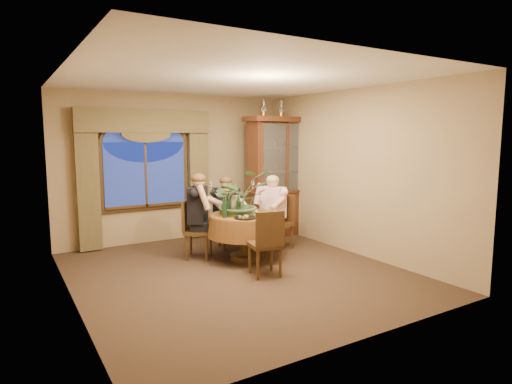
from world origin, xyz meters
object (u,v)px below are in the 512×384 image
chair_back_right (231,221)px  wine_bottle_1 (225,207)px  oil_lamp_right (298,109)px  person_pink (273,212)px  chair_back (198,230)px  stoneware_vase (236,205)px  olive_bowl (249,213)px  dining_table (246,237)px  wine_bottle_3 (233,205)px  wine_bottle_4 (238,206)px  chair_front_left (265,243)px  person_scarf (226,212)px  oil_lamp_center (281,108)px  oil_lamp_left (264,108)px  chair_right (278,223)px  wine_bottle_5 (227,206)px  wine_bottle_2 (226,204)px  wine_bottle_0 (225,205)px  person_back (198,216)px  china_cabinet (281,176)px  centerpiece_plant (239,177)px

chair_back_right → wine_bottle_1: 1.16m
oil_lamp_right → person_pink: size_ratio=0.26×
chair_back → stoneware_vase: bearing=89.7°
olive_bowl → chair_back: bearing=141.7°
dining_table → chair_back_right: chair_back_right is taller
person_pink → wine_bottle_3: size_ratio=4.04×
oil_lamp_right → wine_bottle_4: (-2.11, -1.30, -1.64)m
chair_front_left → dining_table: bearing=90.0°
person_scarf → oil_lamp_center: bearing=-160.8°
oil_lamp_left → chair_back_right: bearing=-156.5°
chair_right → chair_back_right: bearing=34.0°
stoneware_vase → olive_bowl: 0.24m
wine_bottle_1 → wine_bottle_5: 0.15m
oil_lamp_left → chair_front_left: oil_lamp_left is taller
person_pink → wine_bottle_2: size_ratio=4.04×
chair_back → wine_bottle_0: 0.65m
person_back → chair_front_left: bearing=55.3°
china_cabinet → person_back: (-2.16, -0.76, -0.49)m
wine_bottle_3 → wine_bottle_1: bearing=-148.3°
oil_lamp_left → wine_bottle_2: bearing=-143.0°
olive_bowl → person_pink: bearing=27.5°
dining_table → person_scarf: bearing=85.7°
person_back → person_scarf: bearing=153.4°
oil_lamp_right → chair_front_left: bearing=-135.5°
chair_right → wine_bottle_1: (-1.26, -0.37, 0.44)m
stoneware_vase → olive_bowl: bearing=-45.0°
wine_bottle_1 → olive_bowl: bearing=5.4°
oil_lamp_right → chair_right: (-1.11, -0.95, -2.08)m
chair_back → wine_bottle_5: 0.70m
wine_bottle_5 → chair_back: bearing=124.0°
centerpiece_plant → olive_bowl: size_ratio=7.28×
person_pink → olive_bowl: person_pink is taller
olive_bowl → wine_bottle_4: size_ratio=0.44×
person_scarf → wine_bottle_0: size_ratio=3.96×
person_pink → person_scarf: size_ratio=1.02×
china_cabinet → person_back: china_cabinet is taller
dining_table → wine_bottle_2: wine_bottle_2 is taller
oil_lamp_left → chair_back: (-1.74, -0.76, -2.08)m
person_pink → stoneware_vase: bearing=81.9°
oil_lamp_left → stoneware_vase: size_ratio=1.13×
chair_back_right → centerpiece_plant: centerpiece_plant is taller
china_cabinet → chair_back_right: china_cabinet is taller
dining_table → chair_front_left: bearing=-101.0°
person_back → wine_bottle_3: size_ratio=4.29×
wine_bottle_5 → oil_lamp_center: bearing=33.3°
chair_back_right → wine_bottle_4: 1.04m
oil_lamp_left → person_pink: bearing=-111.9°
oil_lamp_left → wine_bottle_3: size_ratio=1.03×
olive_bowl → wine_bottle_1: 0.48m
oil_lamp_right → person_scarf: size_ratio=0.26×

